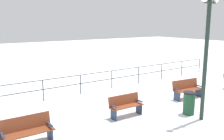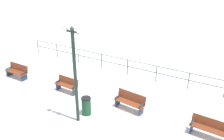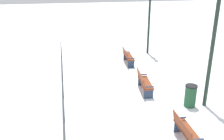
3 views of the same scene
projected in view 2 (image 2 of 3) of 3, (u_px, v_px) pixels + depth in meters
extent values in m
plane|color=white|center=(95.00, 101.00, 14.18)|extent=(80.00, 80.00, 0.00)
cube|color=brown|center=(16.00, 72.00, 16.60)|extent=(0.56, 1.64, 0.04)
cube|color=brown|center=(19.00, 67.00, 16.70)|extent=(0.15, 1.63, 0.44)
cube|color=#23334C|center=(9.00, 72.00, 17.02)|extent=(0.47, 0.06, 0.43)
cube|color=#23334C|center=(24.00, 77.00, 16.35)|extent=(0.47, 0.06, 0.43)
cube|color=#23334C|center=(8.00, 68.00, 16.87)|extent=(0.47, 0.08, 0.04)
cube|color=#23334C|center=(23.00, 73.00, 16.20)|extent=(0.47, 0.08, 0.04)
cube|color=brown|center=(66.00, 85.00, 14.89)|extent=(0.48, 1.49, 0.04)
cube|color=brown|center=(68.00, 80.00, 14.96)|extent=(0.16, 1.48, 0.41)
cube|color=#23334C|center=(58.00, 86.00, 15.29)|extent=(0.38, 0.06, 0.45)
cube|color=#23334C|center=(75.00, 92.00, 14.68)|extent=(0.38, 0.06, 0.45)
cube|color=#23334C|center=(58.00, 81.00, 15.13)|extent=(0.38, 0.08, 0.04)
cube|color=#23334C|center=(74.00, 86.00, 14.52)|extent=(0.38, 0.08, 0.04)
cube|color=brown|center=(129.00, 102.00, 13.18)|extent=(0.64, 1.70, 0.04)
cube|color=brown|center=(132.00, 96.00, 13.25)|extent=(0.29, 1.66, 0.46)
cube|color=#23334C|center=(118.00, 102.00, 13.67)|extent=(0.42, 0.09, 0.46)
cube|color=#23334C|center=(141.00, 111.00, 12.89)|extent=(0.42, 0.09, 0.46)
cube|color=#23334C|center=(117.00, 96.00, 13.51)|extent=(0.42, 0.11, 0.04)
cube|color=#23334C|center=(141.00, 105.00, 12.73)|extent=(0.42, 0.11, 0.04)
cube|color=brown|center=(209.00, 129.00, 11.19)|extent=(0.53, 1.72, 0.04)
cube|color=brown|center=(211.00, 123.00, 11.26)|extent=(0.21, 1.70, 0.40)
cube|color=#23334C|center=(192.00, 128.00, 11.66)|extent=(0.38, 0.07, 0.46)
cube|color=#23334C|center=(193.00, 122.00, 11.50)|extent=(0.38, 0.09, 0.04)
cylinder|color=#1E2D23|center=(75.00, 78.00, 11.57)|extent=(0.15, 0.15, 4.63)
cylinder|color=#1E2D23|center=(72.00, 32.00, 10.64)|extent=(0.09, 0.66, 0.09)
sphere|color=white|center=(66.00, 28.00, 10.74)|extent=(0.26, 0.26, 0.26)
sphere|color=white|center=(78.00, 30.00, 10.44)|extent=(0.26, 0.26, 0.26)
cone|color=#1E2D23|center=(72.00, 27.00, 10.57)|extent=(0.21, 0.21, 0.12)
cylinder|color=#383D42|center=(38.00, 46.00, 20.75)|extent=(0.05, 0.05, 1.04)
cylinder|color=#383D42|center=(57.00, 51.00, 19.83)|extent=(0.05, 0.05, 1.04)
cylinder|color=#383D42|center=(78.00, 56.00, 18.91)|extent=(0.05, 0.05, 1.04)
cylinder|color=#383D42|center=(102.00, 61.00, 17.99)|extent=(0.05, 0.05, 1.04)
cylinder|color=#383D42|center=(127.00, 67.00, 17.07)|extent=(0.05, 0.05, 1.04)
cylinder|color=#383D42|center=(156.00, 74.00, 16.15)|extent=(0.05, 0.05, 1.04)
cylinder|color=#383D42|center=(189.00, 81.00, 15.23)|extent=(0.05, 0.05, 1.04)
cylinder|color=#383D42|center=(128.00, 60.00, 16.85)|extent=(0.04, 16.35, 0.04)
cylinder|color=#383D42|center=(127.00, 66.00, 17.05)|extent=(0.04, 16.35, 0.04)
cylinder|color=#1E4C2D|center=(86.00, 106.00, 12.86)|extent=(0.47, 0.47, 0.90)
cylinder|color=black|center=(86.00, 98.00, 12.66)|extent=(0.50, 0.50, 0.06)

